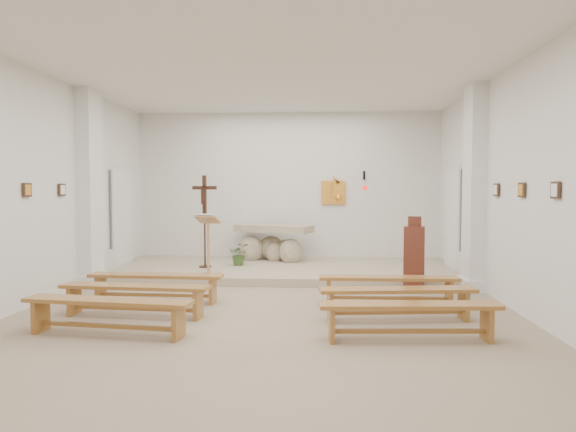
# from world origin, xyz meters

# --- Properties ---
(ground) EXTENTS (7.00, 10.00, 0.00)m
(ground) POSITION_xyz_m (0.00, 0.00, 0.00)
(ground) COLOR tan
(ground) RESTS_ON ground
(wall_left) EXTENTS (0.02, 10.00, 3.50)m
(wall_left) POSITION_xyz_m (-3.49, 0.00, 1.75)
(wall_left) COLOR white
(wall_left) RESTS_ON ground
(wall_right) EXTENTS (0.02, 10.00, 3.50)m
(wall_right) POSITION_xyz_m (3.49, 0.00, 1.75)
(wall_right) COLOR white
(wall_right) RESTS_ON ground
(wall_back) EXTENTS (7.00, 0.02, 3.50)m
(wall_back) POSITION_xyz_m (0.00, 4.99, 1.75)
(wall_back) COLOR white
(wall_back) RESTS_ON ground
(ceiling) EXTENTS (7.00, 10.00, 0.02)m
(ceiling) POSITION_xyz_m (0.00, 0.00, 3.49)
(ceiling) COLOR silver
(ceiling) RESTS_ON wall_back
(sanctuary_platform) EXTENTS (6.98, 3.00, 0.15)m
(sanctuary_platform) POSITION_xyz_m (0.00, 3.50, 0.07)
(sanctuary_platform) COLOR #B8A88D
(sanctuary_platform) RESTS_ON ground
(pilaster_left) EXTENTS (0.26, 0.55, 3.50)m
(pilaster_left) POSITION_xyz_m (-3.37, 2.00, 1.75)
(pilaster_left) COLOR white
(pilaster_left) RESTS_ON ground
(pilaster_right) EXTENTS (0.26, 0.55, 3.50)m
(pilaster_right) POSITION_xyz_m (3.37, 2.00, 1.75)
(pilaster_right) COLOR white
(pilaster_right) RESTS_ON ground
(gold_wall_relief) EXTENTS (0.55, 0.04, 0.55)m
(gold_wall_relief) POSITION_xyz_m (1.05, 4.96, 1.65)
(gold_wall_relief) COLOR gold
(gold_wall_relief) RESTS_ON wall_back
(sanctuary_lamp) EXTENTS (0.11, 0.36, 0.44)m
(sanctuary_lamp) POSITION_xyz_m (1.75, 4.71, 1.81)
(sanctuary_lamp) COLOR black
(sanctuary_lamp) RESTS_ON wall_back
(station_frame_left_mid) EXTENTS (0.03, 0.20, 0.20)m
(station_frame_left_mid) POSITION_xyz_m (-3.47, 0.20, 1.72)
(station_frame_left_mid) COLOR #3B261A
(station_frame_left_mid) RESTS_ON wall_left
(station_frame_left_rear) EXTENTS (0.03, 0.20, 0.20)m
(station_frame_left_rear) POSITION_xyz_m (-3.47, 1.20, 1.72)
(station_frame_left_rear) COLOR #3B261A
(station_frame_left_rear) RESTS_ON wall_left
(station_frame_right_front) EXTENTS (0.03, 0.20, 0.20)m
(station_frame_right_front) POSITION_xyz_m (3.47, -0.80, 1.72)
(station_frame_right_front) COLOR #3B261A
(station_frame_right_front) RESTS_ON wall_right
(station_frame_right_mid) EXTENTS (0.03, 0.20, 0.20)m
(station_frame_right_mid) POSITION_xyz_m (3.47, 0.20, 1.72)
(station_frame_right_mid) COLOR #3B261A
(station_frame_right_mid) RESTS_ON wall_right
(station_frame_right_rear) EXTENTS (0.03, 0.20, 0.20)m
(station_frame_right_rear) POSITION_xyz_m (3.47, 1.20, 1.72)
(station_frame_right_rear) COLOR #3B261A
(station_frame_right_rear) RESTS_ON wall_right
(radiator_left) EXTENTS (0.10, 0.85, 0.52)m
(radiator_left) POSITION_xyz_m (-3.43, 2.70, 0.27)
(radiator_left) COLOR silver
(radiator_left) RESTS_ON ground
(radiator_right) EXTENTS (0.10, 0.85, 0.52)m
(radiator_right) POSITION_xyz_m (3.43, 2.70, 0.27)
(radiator_right) COLOR silver
(radiator_right) RESTS_ON ground
(altar) EXTENTS (1.80, 1.17, 0.87)m
(altar) POSITION_xyz_m (-0.30, 4.38, 0.48)
(altar) COLOR beige
(altar) RESTS_ON sanctuary_platform
(lectern) EXTENTS (0.46, 0.41, 1.14)m
(lectern) POSITION_xyz_m (-1.30, 2.29, 0.71)
(lectern) COLOR tan
(lectern) RESTS_ON sanctuary_platform
(crucifix_stand) EXTENTS (0.54, 0.25, 1.86)m
(crucifix_stand) POSITION_xyz_m (-1.58, 3.25, 1.22)
(crucifix_stand) COLOR #3C1F13
(crucifix_stand) RESTS_ON sanctuary_platform
(potted_plant) EXTENTS (0.48, 0.44, 0.46)m
(potted_plant) POSITION_xyz_m (-0.93, 3.57, 0.38)
(potted_plant) COLOR #335823
(potted_plant) RESTS_ON sanctuary_platform
(donation_pedestal) EXTENTS (0.41, 0.41, 1.27)m
(donation_pedestal) POSITION_xyz_m (2.35, 1.85, 0.56)
(donation_pedestal) COLOR #5F2A1B
(donation_pedestal) RESTS_ON ground
(bench_left_front) EXTENTS (2.06, 0.40, 0.43)m
(bench_left_front) POSITION_xyz_m (-1.76, 0.70, 0.33)
(bench_left_front) COLOR #AB7531
(bench_left_front) RESTS_ON ground
(bench_right_front) EXTENTS (2.05, 0.33, 0.43)m
(bench_right_front) POSITION_xyz_m (1.76, 0.70, 0.33)
(bench_right_front) COLOR #AB7531
(bench_right_front) RESTS_ON ground
(bench_left_second) EXTENTS (2.07, 0.48, 0.43)m
(bench_left_second) POSITION_xyz_m (-1.76, -0.20, 0.33)
(bench_left_second) COLOR #AB7531
(bench_left_second) RESTS_ON ground
(bench_right_second) EXTENTS (2.08, 0.55, 0.43)m
(bench_right_second) POSITION_xyz_m (1.76, -0.20, 0.33)
(bench_right_second) COLOR #AB7531
(bench_right_second) RESTS_ON ground
(bench_left_third) EXTENTS (2.08, 0.57, 0.43)m
(bench_left_third) POSITION_xyz_m (-1.76, -1.09, 0.33)
(bench_left_third) COLOR #AB7531
(bench_left_third) RESTS_ON ground
(bench_right_third) EXTENTS (2.07, 0.46, 0.43)m
(bench_right_third) POSITION_xyz_m (1.76, -1.09, 0.33)
(bench_right_third) COLOR #AB7531
(bench_right_third) RESTS_ON ground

